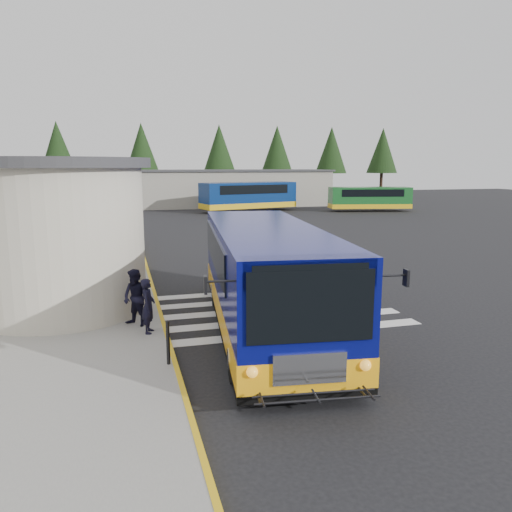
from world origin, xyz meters
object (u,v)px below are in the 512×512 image
object	(u,v)px
far_bus_a	(248,195)
far_bus_b	(370,198)
transit_bus	(266,282)
pedestrian_b	(136,298)
pedestrian_a	(148,306)
bollard	(168,343)

from	to	relation	value
far_bus_a	far_bus_b	distance (m)	12.60
transit_bus	far_bus_a	world-z (taller)	transit_bus
pedestrian_b	far_bus_a	distance (m)	37.83
far_bus_a	far_bus_b	bearing A→B (deg)	-117.41
transit_bus	far_bus_b	world-z (taller)	transit_bus
pedestrian_b	far_bus_a	bearing A→B (deg)	115.82
pedestrian_b	far_bus_b	world-z (taller)	far_bus_b
pedestrian_a	bollard	bearing A→B (deg)	-160.90
pedestrian_b	bollard	xyz separation A→B (m)	(0.61, -3.11, -0.30)
far_bus_b	bollard	bearing A→B (deg)	157.15
far_bus_a	far_bus_b	xyz separation A→B (m)	(12.24, -2.97, -0.28)
transit_bus	far_bus_b	distance (m)	39.87
bollard	far_bus_b	xyz separation A→B (m)	(24.21, 35.81, 0.72)
pedestrian_b	far_bus_b	xyz separation A→B (m)	(24.82, 32.70, 0.42)
transit_bus	bollard	world-z (taller)	transit_bus
transit_bus	pedestrian_a	xyz separation A→B (m)	(-3.29, 0.34, -0.53)
transit_bus	bollard	xyz separation A→B (m)	(-2.99, -2.06, -0.77)
pedestrian_a	bollard	distance (m)	2.43
bollard	far_bus_b	bearing A→B (deg)	55.94
pedestrian_a	far_bus_b	xyz separation A→B (m)	(24.51, 33.41, 0.48)
far_bus_b	far_bus_a	bearing A→B (deg)	87.60
pedestrian_a	bollard	size ratio (longest dim) A/B	1.45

